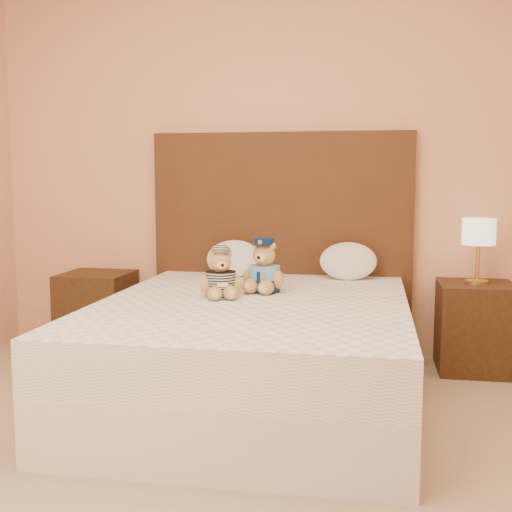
% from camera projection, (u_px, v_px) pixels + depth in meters
% --- Properties ---
extents(room_walls, '(4.04, 4.52, 2.72)m').
position_uv_depth(room_walls, '(219.00, 20.00, 2.51)').
color(room_walls, '#EAA680').
rests_on(room_walls, ground).
extents(bed, '(1.60, 2.00, 0.55)m').
position_uv_depth(bed, '(254.00, 351.00, 3.42)').
color(bed, white).
rests_on(bed, ground).
extents(headboard, '(1.75, 0.08, 1.50)m').
position_uv_depth(headboard, '(281.00, 244.00, 4.35)').
color(headboard, '#462A15').
rests_on(headboard, ground).
extents(nightstand_left, '(0.45, 0.45, 0.55)m').
position_uv_depth(nightstand_left, '(97.00, 312.00, 4.42)').
color(nightstand_left, '#3D2813').
rests_on(nightstand_left, ground).
extents(nightstand_right, '(0.45, 0.45, 0.55)m').
position_uv_depth(nightstand_right, '(475.00, 327.00, 3.98)').
color(nightstand_right, '#3D2813').
rests_on(nightstand_right, ground).
extents(lamp, '(0.20, 0.20, 0.40)m').
position_uv_depth(lamp, '(479.00, 235.00, 3.91)').
color(lamp, gold).
rests_on(lamp, nightstand_right).
extents(teddy_police, '(0.31, 0.31, 0.30)m').
position_uv_depth(teddy_police, '(264.00, 266.00, 3.63)').
color(teddy_police, '#B07A44').
rests_on(teddy_police, bed).
extents(teddy_prisoner, '(0.30, 0.30, 0.27)m').
position_uv_depth(teddy_prisoner, '(221.00, 273.00, 3.45)').
color(teddy_prisoner, '#B07A44').
rests_on(teddy_prisoner, bed).
extents(pillow_left, '(0.37, 0.24, 0.26)m').
position_uv_depth(pillow_left, '(234.00, 257.00, 4.23)').
color(pillow_left, white).
rests_on(pillow_left, bed).
extents(pillow_right, '(0.36, 0.24, 0.26)m').
position_uv_depth(pillow_right, '(348.00, 259.00, 4.10)').
color(pillow_right, white).
rests_on(pillow_right, bed).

